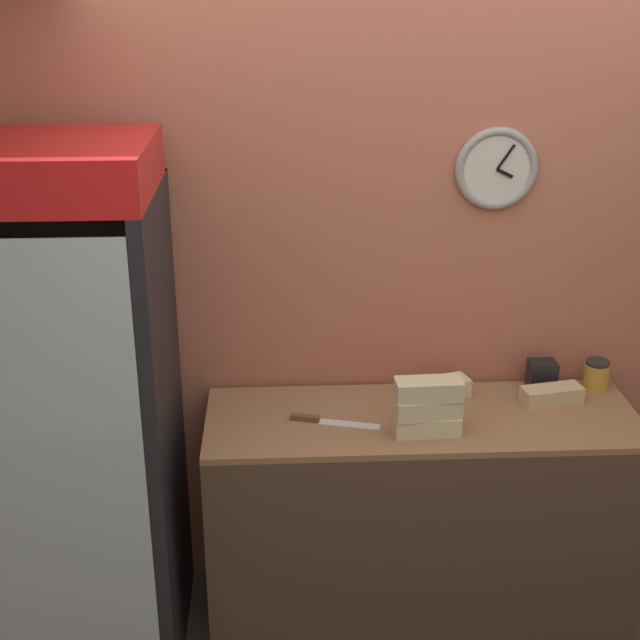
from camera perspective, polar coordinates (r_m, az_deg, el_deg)
The scene contains 11 objects.
wall_back at distance 3.62m, azimuth 6.07°, elevation 2.23°, with size 5.20×0.09×2.70m.
prep_counter at distance 3.73m, azimuth 6.27°, elevation -12.48°, with size 1.68×0.57×0.94m.
beverage_cooler at distance 3.42m, azimuth -15.39°, elevation -4.14°, with size 0.71×0.72×2.03m.
sandwich_stack_bottom at distance 3.35m, azimuth 6.85°, elevation -6.66°, with size 0.25×0.11×0.07m.
sandwich_stack_middle at distance 3.32m, azimuth 6.91°, elevation -5.55°, with size 0.25×0.13×0.07m.
sandwich_stack_top at distance 3.28m, azimuth 6.97°, elevation -4.42°, with size 0.25×0.11×0.07m.
sandwich_flat_left at distance 3.62m, azimuth 7.71°, elevation -4.35°, with size 0.25×0.16×0.07m.
sandwich_flat_right at distance 3.66m, azimuth 14.60°, elevation -4.67°, with size 0.25×0.14×0.07m.
chefs_knife at distance 3.41m, azimuth 0.16°, elevation -6.45°, with size 0.34×0.12×0.02m.
condiment_jar at distance 3.82m, azimuth 17.26°, elevation -3.36°, with size 0.10×0.10×0.12m.
napkin_dispenser at distance 3.76m, azimuth 14.01°, elevation -3.44°, with size 0.11×0.09×0.12m.
Camera 1 is at (-0.55, -2.19, 2.57)m, focal length 50.00 mm.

